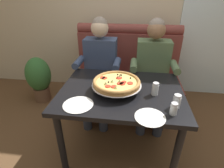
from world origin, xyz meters
TOP-DOWN VIEW (x-y plane):
  - ground_plane at (0.00, 0.00)m, footprint 16.00×16.00m
  - back_wall_with_window at (0.00, 1.46)m, footprint 6.00×0.12m
  - booth_bench at (0.00, 0.89)m, footprint 1.46×0.78m
  - dining_table at (0.00, 0.00)m, footprint 1.11×0.85m
  - diner_left at (-0.33, 0.63)m, footprint 0.54×0.64m
  - diner_right at (0.33, 0.63)m, footprint 0.54×0.64m
  - pizza at (-0.04, -0.02)m, footprint 0.44×0.44m
  - shaker_pepper_flakes at (0.41, -0.30)m, footprint 0.05×0.05m
  - shaker_oregano at (0.29, -0.04)m, footprint 0.06×0.06m
  - shaker_parmesan at (0.44, -0.21)m, footprint 0.06×0.06m
  - plate_near_left at (-0.32, -0.28)m, footprint 0.24×0.24m
  - plate_near_right at (0.24, -0.37)m, footprint 0.22×0.22m
  - patio_chair at (1.42, 2.31)m, footprint 0.43×0.43m
  - potted_plant at (-1.30, 0.81)m, footprint 0.36×0.36m

SIDE VIEW (x-z plane):
  - ground_plane at x=0.00m, z-range 0.00..0.00m
  - potted_plant at x=-1.30m, z-range 0.04..0.74m
  - booth_bench at x=0.00m, z-range -0.17..0.96m
  - patio_chair at x=1.42m, z-range 0.09..0.95m
  - dining_table at x=0.00m, z-range 0.27..1.02m
  - diner_left at x=-0.33m, z-range 0.07..1.35m
  - diner_right at x=0.33m, z-range 0.07..1.35m
  - plate_near_right at x=0.24m, z-range 0.74..0.76m
  - plate_near_left at x=-0.32m, z-range 0.74..0.76m
  - shaker_pepper_flakes at x=0.41m, z-range 0.74..0.83m
  - shaker_parmesan at x=0.44m, z-range 0.73..0.84m
  - shaker_oregano at x=0.29m, z-range 0.74..0.85m
  - pizza at x=-0.04m, z-range 0.77..0.88m
  - back_wall_with_window at x=0.00m, z-range 0.00..2.80m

